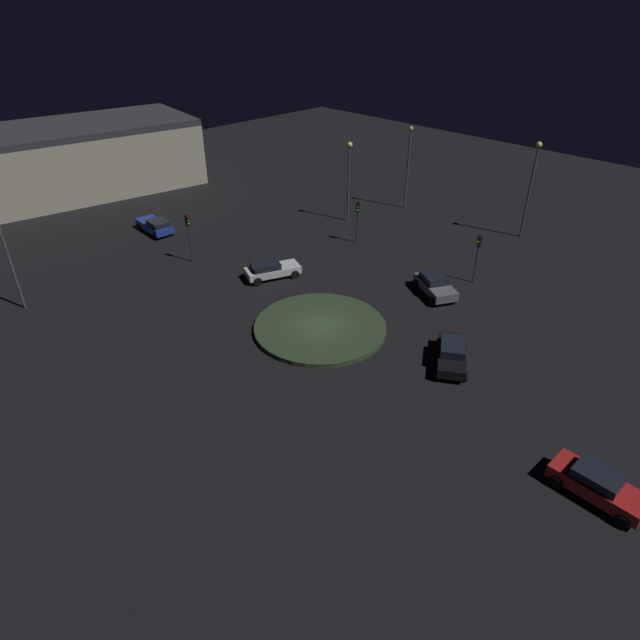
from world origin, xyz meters
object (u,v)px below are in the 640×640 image
Objects in this scene: traffic_light_southeast at (358,214)px; traffic_light_east at (189,229)px; streetlamp_southeast_near at (408,160)px; traffic_light_south at (478,250)px; car_blue at (155,225)px; streetlamp_northeast at (2,236)px; store_building at (53,162)px; car_grey at (435,285)px; streetlamp_south at (533,175)px; car_white at (271,269)px; car_black at (452,353)px; streetlamp_southeast at (349,168)px; car_red at (597,484)px.

traffic_light_east is at bearing -61.09° from traffic_light_southeast.
streetlamp_southeast_near reaches higher than traffic_light_east.
traffic_light_southeast is at bearing 103.66° from streetlamp_southeast_near.
streetlamp_southeast_near is (14.70, -9.95, 2.30)m from traffic_light_south.
streetlamp_northeast reaches higher than car_blue.
store_building reaches higher than traffic_light_southeast.
streetlamp_southeast_near is at bearing 137.69° from store_building.
traffic_light_southeast is 0.46× the size of streetlamp_southeast_near.
store_building is at bearing 9.27° from car_blue.
traffic_light_southeast reaches higher than car_blue.
store_building is (30.84, 24.76, -1.45)m from streetlamp_southeast_near.
streetlamp_northeast is at bearing -101.68° from car_grey.
car_blue is 35.90m from streetlamp_south.
streetlamp_northeast is (20.45, 23.74, 5.04)m from car_grey.
streetlamp_southeast_near is (-6.80, -37.59, -0.65)m from streetlamp_northeast.
car_black reaches higher than car_white.
car_black is 19.98m from traffic_light_southeast.
car_white is 0.56× the size of streetlamp_northeast.
streetlamp_southeast is at bearing 75.85° from streetlamp_southeast_near.
traffic_light_south is at bearing -151.41° from car_blue.
car_blue is at bearing -132.06° from car_grey.
traffic_light_southeast is at bearing -138.35° from car_blue.
streetlamp_southeast reaches higher than traffic_light_south.
car_red is 0.93× the size of car_blue.
traffic_light_east is (-8.16, 1.18, 2.31)m from car_blue.
car_red is 22.00m from traffic_light_south.
streetlamp_southeast_near is at bearing 142.49° from car_red.
store_building is at bearing 117.47° from car_white.
car_grey reaches higher than car_blue.
car_blue is 0.52× the size of streetlamp_south.
car_grey is 0.53× the size of streetlamp_southeast_near.
traffic_light_east reaches higher than traffic_light_south.
car_red is at bearing 98.72° from store_building.
streetlamp_northeast is (26.58, 16.84, 5.06)m from car_black.
car_white is at bearing 21.41° from traffic_light_east.
car_red is at bearing 30.60° from traffic_light_southeast.
streetlamp_south is (0.85, -15.49, 5.20)m from car_grey.
car_black is (10.86, -4.24, -0.01)m from car_red.
traffic_light_east is at bearing -179.75° from car_red.
car_black is at bearing 160.37° from car_red.
streetlamp_northeast is at bearing -159.70° from car_red.
streetlamp_southeast is at bearing -121.70° from car_blue.
car_black is at bearing -19.32° from car_grey.
car_red is 0.13× the size of store_building.
traffic_light_south is at bearing 145.92° from streetlamp_southeast_near.
car_grey is at bearing 112.71° from store_building.
streetlamp_southeast_near is at bearing -169.61° from car_black.
store_building reaches higher than car_red.
car_grey is 4.55m from traffic_light_south.
streetlamp_southeast_near is at bearing -100.26° from streetlamp_northeast.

